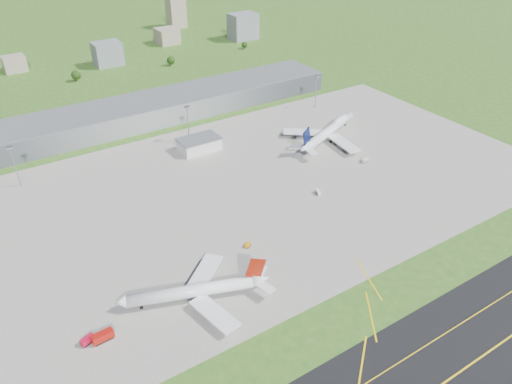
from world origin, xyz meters
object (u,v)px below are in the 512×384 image
airliner_blue_quad (330,130)px  crash_tender (88,340)px  tug_yellow (248,245)px  van_white_far (365,160)px  van_white_near (318,192)px  airliner_red_twin (197,291)px  fire_truck (103,337)px

airliner_blue_quad → crash_tender: (-196.78, -90.31, -4.03)m
tug_yellow → van_white_far: (108.98, 33.16, 0.31)m
van_white_near → van_white_far: bearing=-59.9°
van_white_far → airliner_red_twin: bearing=-178.8°
crash_tender → tug_yellow: size_ratio=1.42×
airliner_blue_quad → fire_truck: bearing=-176.6°
crash_tender → van_white_far: 199.34m
fire_truck → airliner_red_twin: bearing=-3.7°
fire_truck → van_white_near: 143.19m
fire_truck → van_white_far: (187.40, 52.20, -0.61)m
fire_truck → van_white_far: 194.54m
fire_truck → tug_yellow: 80.70m
airliner_blue_quad → crash_tender: airliner_blue_quad is taller
van_white_far → fire_truck: bearing=177.1°
airliner_red_twin → fire_truck: bearing=19.9°
fire_truck → tug_yellow: size_ratio=2.06×
van_white_far → van_white_near: bearing=177.3°
airliner_red_twin → airliner_blue_quad: bearing=-128.7°
airliner_blue_quad → fire_truck: size_ratio=8.31×
van_white_near → fire_truck: bearing=120.0°
airliner_blue_quad → crash_tender: 216.55m
airliner_red_twin → tug_yellow: bearing=-133.2°
fire_truck → van_white_far: size_ratio=1.66×
airliner_red_twin → crash_tender: bearing=17.7°
fire_truck → van_white_near: (137.97, 38.31, -0.68)m
airliner_blue_quad → van_white_far: airliner_blue_quad is taller
airliner_red_twin → airliner_blue_quad: size_ratio=0.88×
van_white_near → airliner_blue_quad: bearing=-30.3°
fire_truck → van_white_near: size_ratio=1.78×
tug_yellow → van_white_far: van_white_far is taller
airliner_red_twin → van_white_near: (96.85, 38.24, -3.60)m
fire_truck → van_white_far: bearing=11.8°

